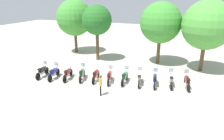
% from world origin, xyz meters
% --- Properties ---
extents(ground_plane, '(80.00, 80.00, 0.00)m').
position_xyz_m(ground_plane, '(0.00, 0.00, 0.00)').
color(ground_plane, '#ADA899').
extents(motorcycle_0, '(0.63, 2.18, 1.37)m').
position_xyz_m(motorcycle_0, '(-6.17, -1.01, 0.52)').
color(motorcycle_0, black).
rests_on(motorcycle_0, ground_plane).
extents(motorcycle_1, '(0.64, 2.18, 1.37)m').
position_xyz_m(motorcycle_1, '(-4.94, -1.00, 0.52)').
color(motorcycle_1, black).
rests_on(motorcycle_1, ground_plane).
extents(motorcycle_2, '(0.70, 2.16, 0.99)m').
position_xyz_m(motorcycle_2, '(-3.70, -0.70, 0.50)').
color(motorcycle_2, black).
rests_on(motorcycle_2, ground_plane).
extents(motorcycle_3, '(0.84, 2.12, 1.37)m').
position_xyz_m(motorcycle_3, '(-2.48, -0.36, 0.52)').
color(motorcycle_3, black).
rests_on(motorcycle_3, ground_plane).
extents(motorcycle_4, '(0.64, 2.18, 0.99)m').
position_xyz_m(motorcycle_4, '(-1.24, -0.17, 0.50)').
color(motorcycle_4, black).
rests_on(motorcycle_4, ground_plane).
extents(motorcycle_5, '(0.74, 2.15, 1.37)m').
position_xyz_m(motorcycle_5, '(-0.01, -0.07, 0.52)').
color(motorcycle_5, black).
rests_on(motorcycle_5, ground_plane).
extents(motorcycle_6, '(0.62, 2.19, 1.37)m').
position_xyz_m(motorcycle_6, '(1.23, 0.26, 0.52)').
color(motorcycle_6, black).
rests_on(motorcycle_6, ground_plane).
extents(motorcycle_7, '(0.65, 2.17, 1.37)m').
position_xyz_m(motorcycle_7, '(2.45, 0.40, 0.52)').
color(motorcycle_7, black).
rests_on(motorcycle_7, ground_plane).
extents(motorcycle_8, '(0.62, 2.18, 1.37)m').
position_xyz_m(motorcycle_8, '(3.69, 0.58, 0.52)').
color(motorcycle_8, black).
rests_on(motorcycle_8, ground_plane).
extents(motorcycle_9, '(0.62, 2.18, 1.37)m').
position_xyz_m(motorcycle_9, '(4.92, 0.97, 0.52)').
color(motorcycle_9, black).
rests_on(motorcycle_9, ground_plane).
extents(motorcycle_10, '(0.67, 2.17, 1.37)m').
position_xyz_m(motorcycle_10, '(6.15, 1.08, 0.52)').
color(motorcycle_10, black).
rests_on(motorcycle_10, ground_plane).
extents(person_0, '(0.27, 0.40, 1.60)m').
position_xyz_m(person_0, '(0.27, -2.60, 0.93)').
color(person_0, black).
rests_on(person_0, ground_plane).
extents(tree_0, '(4.48, 4.48, 6.65)m').
position_xyz_m(tree_0, '(-7.77, 7.84, 4.39)').
color(tree_0, brown).
rests_on(tree_0, ground_plane).
extents(tree_1, '(3.28, 3.28, 6.14)m').
position_xyz_m(tree_1, '(-3.69, 5.65, 4.47)').
color(tree_1, brown).
rests_on(tree_1, ground_plane).
extents(tree_2, '(4.26, 4.26, 6.50)m').
position_xyz_m(tree_2, '(3.00, 6.74, 4.35)').
color(tree_2, brown).
rests_on(tree_2, ground_plane).
extents(tree_3, '(4.57, 4.57, 6.71)m').
position_xyz_m(tree_3, '(7.32, 5.80, 4.41)').
color(tree_3, brown).
rests_on(tree_3, ground_plane).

